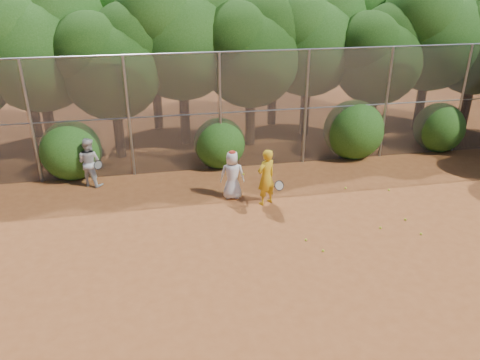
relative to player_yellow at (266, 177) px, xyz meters
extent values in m
plane|color=brown|center=(0.11, -3.07, -0.86)|extent=(80.00, 80.00, 0.00)
cylinder|color=gray|center=(-6.89, 2.93, 1.14)|extent=(0.09, 0.09, 4.00)
cylinder|color=gray|center=(-3.89, 2.93, 1.14)|extent=(0.09, 0.09, 4.00)
cylinder|color=gray|center=(-0.89, 2.93, 1.14)|extent=(0.09, 0.09, 4.00)
cylinder|color=gray|center=(2.11, 2.93, 1.14)|extent=(0.09, 0.09, 4.00)
cylinder|color=gray|center=(5.11, 2.93, 1.14)|extent=(0.09, 0.09, 4.00)
cylinder|color=gray|center=(8.11, 2.93, 1.14)|extent=(0.09, 0.09, 4.00)
cylinder|color=gray|center=(0.11, 2.93, 3.14)|extent=(20.00, 0.05, 0.05)
cylinder|color=gray|center=(0.11, 2.93, 1.14)|extent=(20.00, 0.04, 0.04)
cube|color=slate|center=(0.11, 2.93, 1.14)|extent=(20.00, 0.02, 4.00)
cylinder|color=black|center=(-6.89, 5.43, 0.40)|extent=(0.38, 0.38, 2.52)
sphere|color=#204E13|center=(-6.89, 5.43, 2.87)|extent=(4.03, 4.03, 4.03)
sphere|color=#204E13|center=(-6.08, 5.84, 3.88)|extent=(3.23, 3.23, 3.23)
sphere|color=#204E13|center=(-7.60, 5.13, 3.68)|extent=(3.02, 3.02, 3.02)
cylinder|color=black|center=(-4.39, 4.73, 0.23)|extent=(0.36, 0.36, 2.17)
sphere|color=black|center=(-4.39, 4.73, 2.35)|extent=(3.47, 3.47, 3.47)
sphere|color=black|center=(-3.70, 5.08, 3.22)|extent=(2.78, 2.78, 2.78)
sphere|color=black|center=(-5.00, 4.47, 3.05)|extent=(2.60, 2.60, 2.60)
cylinder|color=black|center=(-1.89, 5.73, 0.47)|extent=(0.39, 0.39, 2.66)
sphere|color=#204E13|center=(-1.89, 5.73, 3.08)|extent=(4.26, 4.26, 4.26)
sphere|color=#204E13|center=(-1.04, 6.16, 4.14)|extent=(3.40, 3.40, 3.40)
sphere|color=#204E13|center=(-2.64, 5.41, 3.93)|extent=(3.19, 3.19, 3.19)
cylinder|color=black|center=(0.61, 5.13, 0.28)|extent=(0.37, 0.37, 2.27)
sphere|color=black|center=(0.61, 5.13, 2.51)|extent=(3.64, 3.64, 3.64)
sphere|color=black|center=(1.34, 5.50, 3.42)|extent=(2.91, 2.91, 2.91)
sphere|color=black|center=(-0.03, 4.86, 3.24)|extent=(2.73, 2.73, 2.73)
cylinder|color=black|center=(3.11, 5.93, 0.37)|extent=(0.38, 0.38, 2.45)
sphere|color=#204E13|center=(3.11, 5.93, 2.77)|extent=(3.92, 3.92, 3.92)
sphere|color=#204E13|center=(3.89, 6.33, 3.75)|extent=(3.14, 3.14, 3.14)
sphere|color=#204E13|center=(2.42, 5.64, 3.55)|extent=(2.94, 2.94, 2.94)
cylinder|color=black|center=(5.61, 4.93, 0.19)|extent=(0.36, 0.36, 2.10)
sphere|color=black|center=(5.61, 4.93, 2.25)|extent=(3.36, 3.36, 3.36)
sphere|color=black|center=(6.28, 5.27, 3.09)|extent=(2.69, 2.69, 2.69)
sphere|color=black|center=(5.02, 4.68, 2.92)|extent=(2.52, 2.52, 2.52)
cylinder|color=black|center=(8.11, 5.53, 0.44)|extent=(0.39, 0.39, 2.59)
sphere|color=#204E13|center=(8.11, 5.53, 2.98)|extent=(4.14, 4.14, 4.14)
sphere|color=#204E13|center=(8.94, 5.95, 4.01)|extent=(3.32, 3.32, 3.32)
sphere|color=#204E13|center=(7.38, 5.22, 3.80)|extent=(3.11, 3.11, 3.11)
cylinder|color=black|center=(10.11, 5.23, 0.30)|extent=(0.37, 0.37, 2.31)
sphere|color=black|center=(10.11, 5.23, 2.56)|extent=(3.70, 3.70, 3.70)
sphere|color=black|center=(9.46, 4.96, 3.30)|extent=(2.77, 2.77, 2.77)
cylinder|color=black|center=(-7.89, 7.73, 0.45)|extent=(0.39, 0.39, 2.62)
sphere|color=#204E13|center=(-7.89, 7.73, 3.03)|extent=(4.20, 4.20, 4.20)
sphere|color=#204E13|center=(-7.05, 8.15, 4.08)|extent=(3.36, 3.36, 3.36)
cylinder|color=black|center=(-2.89, 7.93, 0.54)|extent=(0.40, 0.40, 2.80)
sphere|color=#204E13|center=(-2.89, 7.93, 3.29)|extent=(4.48, 4.48, 4.48)
sphere|color=#204E13|center=(-3.68, 7.60, 4.18)|extent=(3.36, 3.36, 3.36)
cylinder|color=black|center=(2.11, 7.53, 0.40)|extent=(0.38, 0.38, 2.52)
sphere|color=#204E13|center=(2.11, 7.53, 2.87)|extent=(4.03, 4.03, 4.03)
sphere|color=#204E13|center=(2.92, 7.94, 3.88)|extent=(3.23, 3.23, 3.23)
sphere|color=#204E13|center=(1.40, 7.23, 3.68)|extent=(3.02, 3.02, 3.02)
cylinder|color=black|center=(6.61, 8.13, 0.51)|extent=(0.40, 0.40, 2.73)
sphere|color=#204E13|center=(6.61, 8.13, 3.18)|extent=(4.37, 4.37, 4.37)
sphere|color=#204E13|center=(5.84, 7.81, 4.06)|extent=(3.28, 3.28, 3.28)
sphere|color=#204E13|center=(-5.89, 3.23, 0.14)|extent=(2.00, 2.00, 2.00)
sphere|color=#204E13|center=(-0.89, 3.23, 0.04)|extent=(1.80, 1.80, 1.80)
sphere|color=#204E13|center=(4.11, 3.23, 0.24)|extent=(2.20, 2.20, 2.20)
sphere|color=#204E13|center=(7.61, 3.23, 0.09)|extent=(1.90, 1.90, 1.90)
imported|color=gold|center=(0.00, 0.00, 0.00)|extent=(0.74, 0.65, 1.72)
torus|color=black|center=(0.35, -0.20, -0.21)|extent=(0.33, 0.22, 0.28)
cylinder|color=black|center=(0.31, -0.01, -0.31)|extent=(0.09, 0.26, 0.16)
imported|color=silver|center=(-0.91, 0.57, -0.10)|extent=(0.80, 0.57, 1.52)
ellipsoid|color=#AB2418|center=(-0.91, 0.57, 0.62)|extent=(0.22, 0.22, 0.13)
sphere|color=#CCDE28|center=(-0.61, 0.37, -0.01)|extent=(0.07, 0.07, 0.07)
imported|color=silver|center=(-5.23, 2.33, -0.05)|extent=(0.97, 0.90, 1.61)
torus|color=black|center=(-4.93, 2.03, -0.06)|extent=(0.36, 0.32, 0.26)
cylinder|color=black|center=(-4.85, 2.19, -0.19)|extent=(0.14, 0.23, 0.19)
sphere|color=#CCDE28|center=(3.60, -1.76, -0.82)|extent=(0.07, 0.07, 0.07)
sphere|color=#CCDE28|center=(2.75, 0.48, -0.82)|extent=(0.07, 0.07, 0.07)
sphere|color=#CCDE28|center=(0.78, -2.83, -0.82)|extent=(0.07, 0.07, 0.07)
sphere|color=#CCDE28|center=(2.70, -2.06, -0.82)|extent=(0.07, 0.07, 0.07)
sphere|color=#CCDE28|center=(0.52, -2.26, -0.82)|extent=(0.07, 0.07, 0.07)
sphere|color=#CCDE28|center=(4.04, 0.09, -0.82)|extent=(0.07, 0.07, 0.07)
sphere|color=#CCDE28|center=(3.61, -2.55, -0.82)|extent=(0.07, 0.07, 0.07)
camera|label=1|loc=(-3.12, -12.10, 5.63)|focal=35.00mm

